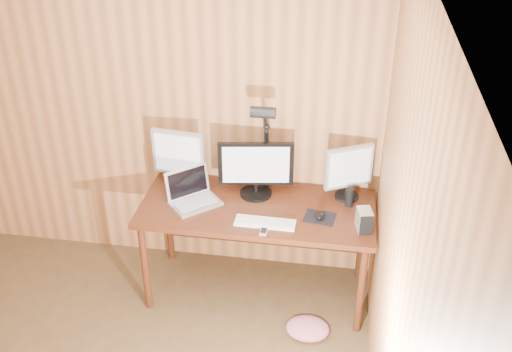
% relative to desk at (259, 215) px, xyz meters
% --- Properties ---
extents(desk, '(1.60, 0.70, 0.75)m').
position_rel_desk_xyz_m(desk, '(0.00, 0.00, 0.00)').
color(desk, '#421D0D').
rests_on(desk, floor).
extents(monitor_center, '(0.52, 0.23, 0.41)m').
position_rel_desk_xyz_m(monitor_center, '(-0.03, 0.08, 0.33)').
color(monitor_center, black).
rests_on(monitor_center, desk).
extents(monitor_left, '(0.38, 0.18, 0.43)m').
position_rel_desk_xyz_m(monitor_left, '(-0.59, 0.12, 0.35)').
color(monitor_left, black).
rests_on(monitor_left, desk).
extents(monitor_right, '(0.32, 0.19, 0.39)m').
position_rel_desk_xyz_m(monitor_right, '(0.60, 0.14, 0.33)').
color(monitor_right, black).
rests_on(monitor_right, desk).
extents(laptop, '(0.40, 0.40, 0.23)m').
position_rel_desk_xyz_m(laptop, '(-0.45, -0.08, 0.18)').
color(laptop, silver).
rests_on(laptop, desk).
extents(keyboard, '(0.40, 0.13, 0.02)m').
position_rel_desk_xyz_m(keyboard, '(0.08, -0.27, 0.13)').
color(keyboard, white).
rests_on(keyboard, desk).
extents(mousepad, '(0.22, 0.19, 0.00)m').
position_rel_desk_xyz_m(mousepad, '(0.43, -0.14, 0.12)').
color(mousepad, black).
rests_on(mousepad, desk).
extents(mouse, '(0.07, 0.11, 0.04)m').
position_rel_desk_xyz_m(mouse, '(0.43, -0.14, 0.14)').
color(mouse, black).
rests_on(mouse, mousepad).
extents(hard_drive, '(0.11, 0.15, 0.14)m').
position_rel_desk_xyz_m(hard_drive, '(0.72, -0.23, 0.19)').
color(hard_drive, silver).
rests_on(hard_drive, desk).
extents(phone, '(0.05, 0.09, 0.01)m').
position_rel_desk_xyz_m(phone, '(0.09, -0.36, 0.13)').
color(phone, silver).
rests_on(phone, desk).
extents(speaker, '(0.06, 0.06, 0.13)m').
position_rel_desk_xyz_m(speaker, '(0.62, 0.04, 0.19)').
color(speaker, black).
rests_on(speaker, desk).
extents(desk_lamp, '(0.17, 0.24, 0.72)m').
position_rel_desk_xyz_m(desk_lamp, '(0.02, 0.15, 0.57)').
color(desk_lamp, black).
rests_on(desk_lamp, desk).
extents(fabric_pile, '(0.32, 0.28, 0.10)m').
position_rel_desk_xyz_m(fabric_pile, '(0.41, -0.45, -0.58)').
color(fabric_pile, '#BC5B6C').
rests_on(fabric_pile, floor).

